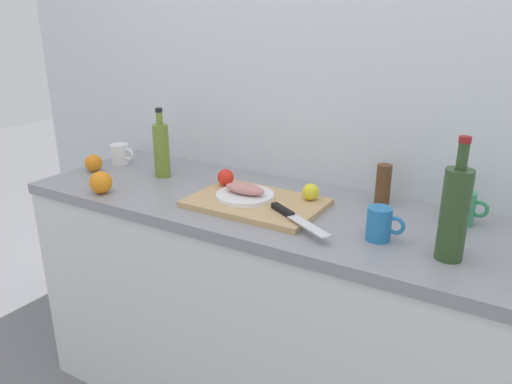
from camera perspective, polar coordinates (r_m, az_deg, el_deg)
back_wall at (r=1.89m, az=8.68°, el=11.32°), size 3.20×0.05×2.50m
kitchen_counter at (r=1.90m, az=3.52°, el=-14.51°), size 2.00×0.60×0.90m
cutting_board at (r=1.70m, az=-0.00°, el=-1.27°), size 0.46×0.30×0.02m
white_plate at (r=1.72m, az=-1.29°, el=-0.42°), size 0.21×0.21×0.01m
fish_fillet at (r=1.71m, az=-1.30°, el=0.38°), size 0.15×0.07×0.04m
chef_knife at (r=1.55m, az=4.17°, el=-2.76°), size 0.27×0.17×0.02m
lemon_0 at (r=1.70m, az=6.37°, el=0.02°), size 0.06×0.06×0.06m
tomato_0 at (r=1.84m, az=-3.55°, el=1.72°), size 0.06×0.06×0.06m
olive_oil_bottle at (r=2.02m, az=-10.96°, el=4.92°), size 0.06×0.06×0.28m
wine_bottle at (r=1.39m, az=22.09°, el=-2.21°), size 0.07×0.07×0.34m
coffee_mug_0 at (r=1.67m, az=22.82°, el=-1.67°), size 0.12×0.08×0.11m
coffee_mug_1 at (r=2.26m, az=-15.45°, el=4.29°), size 0.12×0.08×0.09m
coffee_mug_2 at (r=1.47m, az=14.22°, el=-3.61°), size 0.11×0.07×0.10m
orange_0 at (r=2.18m, az=-18.38°, el=3.22°), size 0.07×0.07×0.07m
orange_1 at (r=1.90m, az=-17.61°, el=1.08°), size 0.08×0.08×0.08m
pepper_mill at (r=1.75m, az=14.58°, el=0.86°), size 0.05×0.05×0.14m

